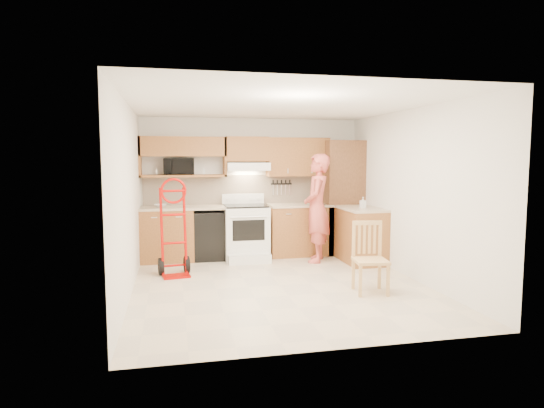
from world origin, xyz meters
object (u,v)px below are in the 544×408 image
object	(u,v)px
microwave	(179,167)
dining_chair	(371,258)
range	(246,227)
hand_truck	(174,232)
person	(317,208)

from	to	relation	value
microwave	dining_chair	world-z (taller)	microwave
range	hand_truck	bearing A→B (deg)	-143.71
microwave	dining_chair	xyz separation A→B (m)	(2.42, -2.69, -1.16)
hand_truck	dining_chair	bearing A→B (deg)	-38.41
microwave	person	size ratio (longest dim) A/B	0.28
person	dining_chair	world-z (taller)	person
microwave	dining_chair	bearing A→B (deg)	-48.29
microwave	range	size ratio (longest dim) A/B	0.46
range	person	xyz separation A→B (m)	(1.16, -0.42, 0.36)
hand_truck	dining_chair	xyz separation A→B (m)	(2.52, -1.47, -0.20)
microwave	person	xyz separation A→B (m)	(2.30, -0.74, -0.71)
range	dining_chair	distance (m)	2.70
person	dining_chair	size ratio (longest dim) A/B	1.98
microwave	range	distance (m)	1.59
person	hand_truck	xyz separation A→B (m)	(-2.40, -0.49, -0.26)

